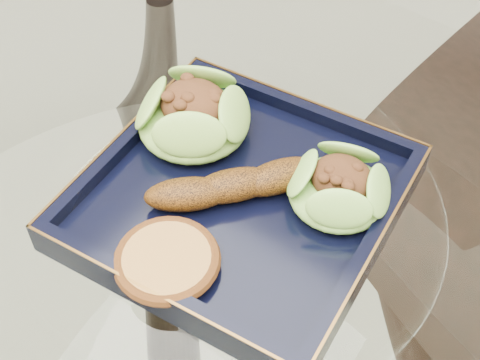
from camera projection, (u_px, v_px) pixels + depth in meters
The scene contains 7 objects.
dining_table at pixel (204, 329), 0.73m from camera, with size 1.13×1.13×0.77m.
dining_chair at pixel (480, 189), 1.00m from camera, with size 0.46×0.46×0.89m.
navy_plate at pixel (240, 201), 0.62m from camera, with size 0.27×0.27×0.02m, color black.
lettuce_wrap_left at pixel (193, 118), 0.66m from camera, with size 0.11×0.11×0.04m, color #5F992C.
lettuce_wrap_right at pixel (339, 190), 0.60m from camera, with size 0.09×0.09×0.03m, color #538B28.
roasted_plantain at pixel (234, 185), 0.60m from camera, with size 0.16×0.03×0.03m, color #5B3109.
crumb_patty at pixel (167, 262), 0.56m from camera, with size 0.08×0.08×0.01m, color #A67E37.
Camera 1 is at (0.24, -0.27, 1.25)m, focal length 50.00 mm.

